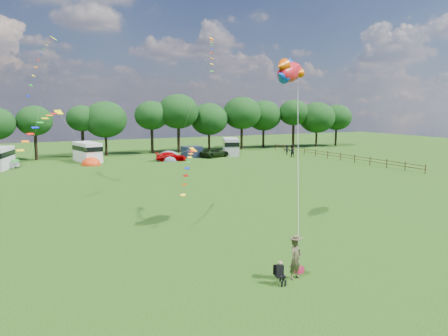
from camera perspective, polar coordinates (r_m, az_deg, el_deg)
name	(u,v)px	position (r m, az deg, el deg)	size (l,w,h in m)	color
ground_plane	(293,264)	(23.31, 8.96, -12.29)	(180.00, 180.00, 0.00)	black
tree_line	(128,117)	(75.00, -12.47, 6.53)	(102.98, 10.98, 10.27)	black
fence	(334,155)	(69.21, 14.17, 1.68)	(0.12, 33.12, 1.20)	#472D19
car_b	(1,164)	(63.91, -27.08, 0.52)	(1.45, 3.88, 1.37)	#9CA0A5
car_c	(171,156)	(65.80, -6.96, 1.51)	(1.84, 4.38, 1.31)	#B80003
car_d	(215,153)	(70.05, -1.21, 1.99)	(2.33, 5.15, 1.40)	black
campervan_c	(87,151)	(67.33, -17.41, 2.10)	(3.57, 6.22, 2.87)	white
campervan_d	(231,146)	(73.50, 0.89, 2.90)	(4.45, 6.18, 2.79)	#B6B6B8
tent_orange	(91,165)	(63.40, -16.95, 0.39)	(2.73, 2.99, 2.13)	red
tent_greyblue	(169,160)	(66.79, -7.21, 1.05)	(3.80, 4.16, 2.83)	slate
awning_navy	(192,152)	(69.96, -4.22, 2.12)	(2.84, 2.31, 1.78)	#151C31
kite_flyer	(296,259)	(21.18, 9.33, -11.63)	(0.71, 0.46, 1.94)	brown
camp_chair	(280,270)	(20.60, 7.29, -13.10)	(0.56, 0.57, 1.10)	#99999E
kite_bag	(299,270)	(22.17, 9.81, -12.99)	(0.42, 0.28, 0.30)	#C61E42
fish_kite	(288,72)	(29.38, 8.39, 12.33)	(3.62, 2.86, 1.98)	red
streamer_kite_a	(43,55)	(43.14, -22.54, 13.44)	(3.23, 5.58, 5.75)	#F2FF1C
streamer_kite_b	(42,126)	(38.42, -22.73, 5.08)	(4.33, 4.61, 3.81)	#FFE404
streamer_kite_c	(189,163)	(31.73, -4.55, 0.70)	(3.11, 4.85, 2.77)	#F8A605
walker_a	(292,151)	(70.93, 8.83, 2.20)	(0.95, 0.59, 1.96)	black
walker_b	(287,150)	(74.36, 8.21, 2.35)	(1.06, 0.49, 1.64)	black
streamer_kite_d	(212,48)	(49.46, -1.63, 15.41)	(2.61, 4.97, 4.26)	#FFA000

